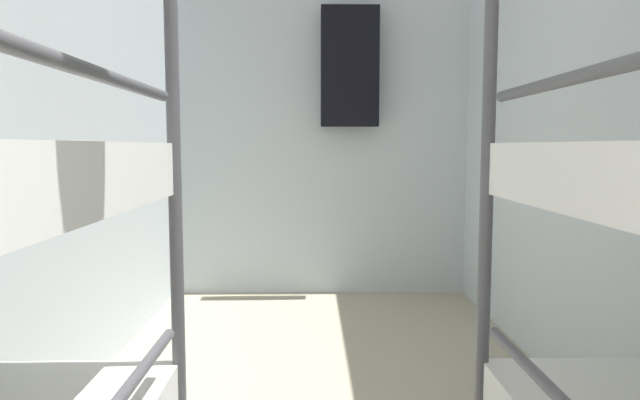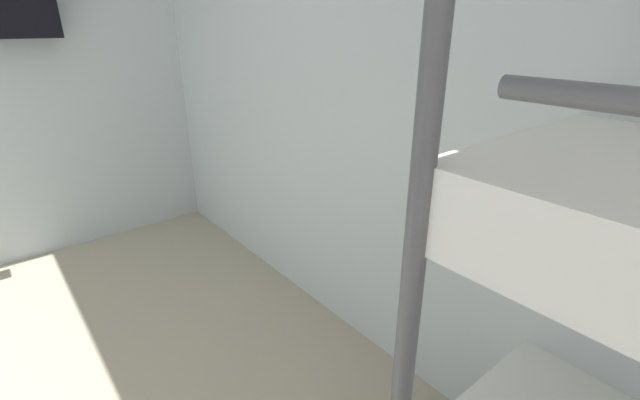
# 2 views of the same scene
# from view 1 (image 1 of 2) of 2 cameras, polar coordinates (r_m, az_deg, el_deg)

# --- Properties ---
(wall_back) EXTENTS (2.46, 0.06, 2.48)m
(wall_back) POSITION_cam_1_polar(r_m,az_deg,el_deg) (4.55, -0.06, 6.15)
(wall_back) COLOR silver
(wall_back) RESTS_ON ground_plane
(hanging_coat) EXTENTS (0.44, 0.12, 0.90)m
(hanging_coat) POSITION_cam_1_polar(r_m,az_deg,el_deg) (4.45, 3.00, 13.15)
(hanging_coat) COLOR black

